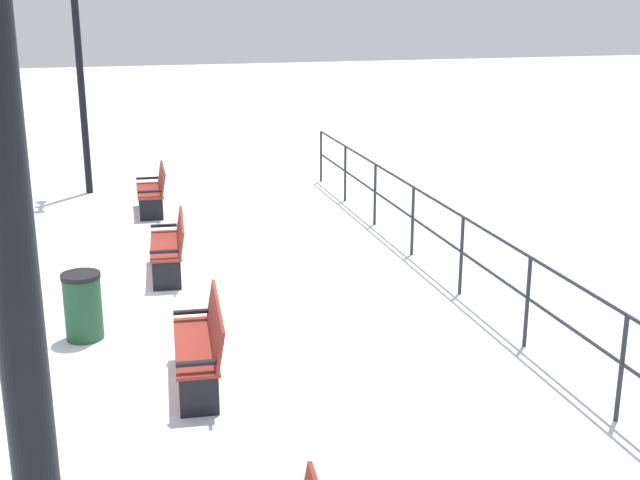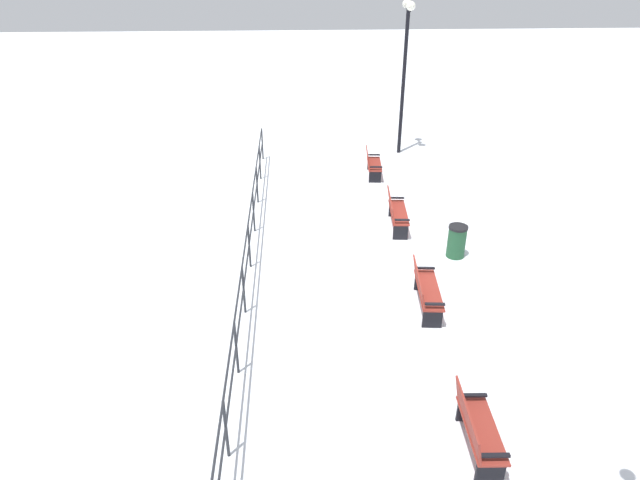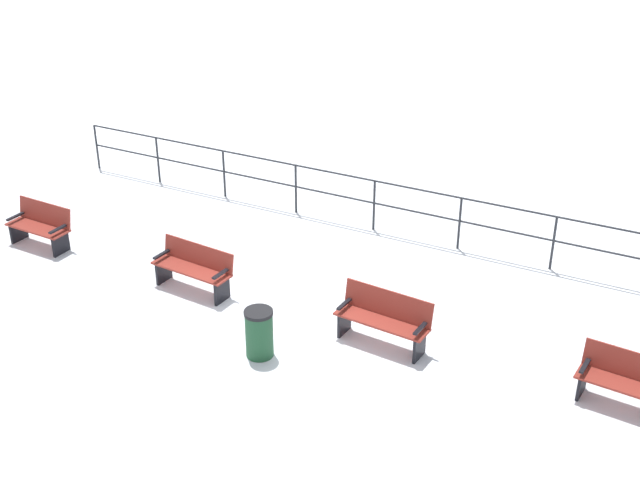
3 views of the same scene
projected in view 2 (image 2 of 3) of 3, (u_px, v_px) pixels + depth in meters
ground_plane at (407, 263)px, 14.04m from camera, size 80.00×80.00×0.00m
bench_nearest at (477, 428)px, 8.71m from camera, size 0.59×1.43×0.91m
bench_second at (425, 289)px, 12.11m from camera, size 0.64×1.65×0.88m
bench_third at (396, 211)px, 15.51m from camera, size 0.63×1.67×0.94m
bench_fourth at (372, 163)px, 18.94m from camera, size 0.61×1.41×0.87m
lamppost_middle at (406, 51)px, 19.49m from camera, size 0.31×0.99×5.34m
waterfront_railing at (249, 239)px, 13.50m from camera, size 0.05×15.39×1.16m
trash_bin at (457, 241)px, 14.13m from camera, size 0.48×0.48×0.85m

